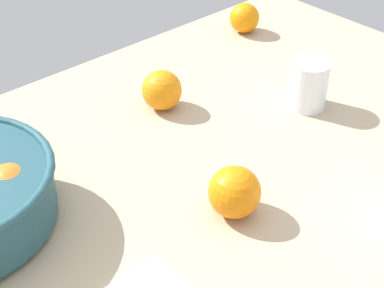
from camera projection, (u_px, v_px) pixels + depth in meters
The scene contains 5 objects.
ground_plane at pixel (182, 195), 89.14cm from camera, with size 137.41×85.66×3.00cm, color tan.
second_glass at pixel (308, 86), 104.42cm from camera, with size 6.98×6.98×8.83cm.
loose_orange_0 at pixel (162, 90), 104.22cm from camera, with size 7.20×7.20×7.20cm, color orange.
loose_orange_1 at pixel (234, 192), 81.71cm from camera, with size 7.53×7.53×7.53cm, color orange.
loose_orange_2 at pixel (244, 18), 129.80cm from camera, with size 6.59×6.59×6.59cm, color orange.
Camera 1 is at (-43.83, -51.06, 57.49)cm, focal length 54.86 mm.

